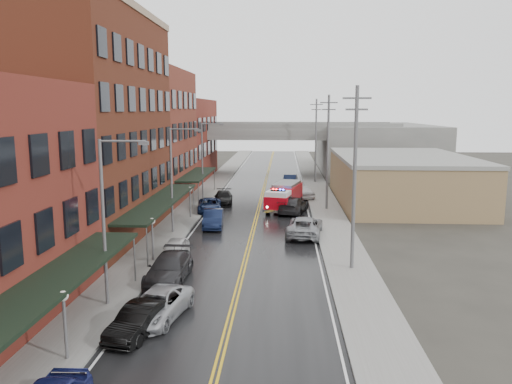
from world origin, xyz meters
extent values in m
cube|color=black|center=(0.00, 30.00, 0.01)|extent=(11.00, 160.00, 0.02)
cube|color=slate|center=(-7.30, 30.00, 0.07)|extent=(3.00, 160.00, 0.15)
cube|color=slate|center=(7.30, 30.00, 0.07)|extent=(3.00, 160.00, 0.15)
cube|color=gray|center=(-5.65, 30.00, 0.07)|extent=(0.30, 160.00, 0.15)
cube|color=gray|center=(5.65, 30.00, 0.07)|extent=(0.30, 160.00, 0.15)
cube|color=#4D1F14|center=(-13.30, 23.00, 9.00)|extent=(9.00, 20.00, 18.00)
cube|color=maroon|center=(-13.30, 40.50, 7.50)|extent=(9.00, 15.00, 15.00)
cube|color=#5F2318|center=(-13.30, 58.00, 6.00)|extent=(9.00, 20.00, 12.00)
cube|color=#93774F|center=(16.00, 40.00, 2.50)|extent=(14.00, 22.00, 5.00)
cube|color=slate|center=(18.00, 70.00, 4.00)|extent=(18.00, 30.00, 8.00)
cube|color=black|center=(-7.50, 4.00, 3.00)|extent=(2.60, 16.00, 0.18)
cylinder|color=slate|center=(-6.35, 11.60, 1.50)|extent=(0.10, 0.10, 3.00)
cube|color=black|center=(-7.50, 23.00, 3.00)|extent=(2.60, 18.00, 0.18)
cylinder|color=slate|center=(-6.35, 14.40, 1.50)|extent=(0.10, 0.10, 3.00)
cylinder|color=slate|center=(-6.35, 31.60, 1.50)|extent=(0.10, 0.10, 3.00)
cube|color=black|center=(-7.50, 40.50, 3.00)|extent=(2.60, 13.00, 0.18)
cylinder|color=slate|center=(-6.35, 34.40, 1.50)|extent=(0.10, 0.10, 3.00)
cylinder|color=slate|center=(-6.35, 46.60, 1.50)|extent=(0.10, 0.10, 3.00)
cylinder|color=#59595B|center=(-6.40, 2.00, 1.40)|extent=(0.14, 0.14, 2.80)
sphere|color=silver|center=(-6.40, 2.00, 2.90)|extent=(0.44, 0.44, 0.44)
cylinder|color=#59595B|center=(-6.40, 16.00, 1.40)|extent=(0.14, 0.14, 2.80)
sphere|color=silver|center=(-6.40, 16.00, 2.90)|extent=(0.44, 0.44, 0.44)
cylinder|color=#59595B|center=(-6.40, 30.00, 1.40)|extent=(0.14, 0.14, 2.80)
sphere|color=silver|center=(-6.40, 30.00, 2.90)|extent=(0.44, 0.44, 0.44)
cylinder|color=#59595B|center=(-6.80, 8.00, 4.50)|extent=(0.18, 0.18, 9.00)
cylinder|color=#59595B|center=(-5.60, 8.00, 8.90)|extent=(2.40, 0.12, 0.12)
cube|color=#59595B|center=(-4.50, 8.00, 8.80)|extent=(0.50, 0.22, 0.18)
cylinder|color=#59595B|center=(-6.80, 24.00, 4.50)|extent=(0.18, 0.18, 9.00)
cylinder|color=#59595B|center=(-5.60, 24.00, 8.90)|extent=(2.40, 0.12, 0.12)
cube|color=#59595B|center=(-4.50, 24.00, 8.80)|extent=(0.50, 0.22, 0.18)
cylinder|color=#59595B|center=(-6.80, 40.00, 4.50)|extent=(0.18, 0.18, 9.00)
cylinder|color=#59595B|center=(-5.60, 40.00, 8.90)|extent=(2.40, 0.12, 0.12)
cube|color=#59595B|center=(-4.50, 40.00, 8.80)|extent=(0.50, 0.22, 0.18)
cylinder|color=#59595B|center=(7.20, 15.00, 6.00)|extent=(0.24, 0.24, 12.00)
cube|color=#59595B|center=(7.20, 15.00, 11.20)|extent=(1.80, 0.12, 0.12)
cube|color=#59595B|center=(7.20, 15.00, 10.50)|extent=(1.40, 0.12, 0.12)
cylinder|color=#59595B|center=(7.20, 35.00, 6.00)|extent=(0.24, 0.24, 12.00)
cube|color=#59595B|center=(7.20, 35.00, 11.20)|extent=(1.80, 0.12, 0.12)
cube|color=#59595B|center=(7.20, 35.00, 10.50)|extent=(1.40, 0.12, 0.12)
cylinder|color=#59595B|center=(7.20, 55.00, 6.00)|extent=(0.24, 0.24, 12.00)
cube|color=#59595B|center=(7.20, 55.00, 11.20)|extent=(1.80, 0.12, 0.12)
cube|color=#59595B|center=(7.20, 55.00, 10.50)|extent=(1.40, 0.12, 0.12)
cube|color=slate|center=(0.00, 62.00, 6.75)|extent=(40.00, 10.00, 1.50)
cube|color=slate|center=(-11.00, 62.00, 3.00)|extent=(1.60, 8.00, 6.00)
cube|color=slate|center=(11.00, 62.00, 3.00)|extent=(1.60, 8.00, 6.00)
cube|color=#B90815|center=(3.00, 36.18, 1.47)|extent=(3.56, 5.62, 1.99)
cube|color=#B90815|center=(2.10, 32.60, 1.18)|extent=(2.89, 2.96, 1.42)
cube|color=silver|center=(2.10, 32.60, 2.13)|extent=(2.73, 2.75, 0.47)
cube|color=black|center=(2.15, 32.78, 1.47)|extent=(2.68, 2.05, 0.76)
cube|color=slate|center=(3.00, 36.18, 2.60)|extent=(3.24, 5.20, 0.28)
cube|color=black|center=(2.10, 32.60, 2.44)|extent=(1.53, 0.63, 0.13)
sphere|color=#FF0C0C|center=(1.60, 32.72, 2.52)|extent=(0.19, 0.19, 0.19)
sphere|color=#1933FF|center=(2.61, 32.47, 2.52)|extent=(0.19, 0.19, 0.19)
cylinder|color=black|center=(1.07, 32.76, 0.47)|extent=(1.00, 0.55, 0.95)
cylinder|color=black|center=(3.09, 32.25, 0.47)|extent=(1.00, 0.55, 0.95)
cylinder|color=black|center=(1.88, 35.97, 0.47)|extent=(1.00, 0.55, 0.95)
cylinder|color=black|center=(3.90, 35.46, 0.47)|extent=(1.00, 0.55, 0.95)
cylinder|color=black|center=(2.46, 38.27, 0.47)|extent=(1.00, 0.55, 0.95)
cylinder|color=black|center=(4.48, 37.76, 0.47)|extent=(1.00, 0.55, 0.95)
imported|color=black|center=(-4.10, 4.70, 0.71)|extent=(2.42, 4.54, 1.42)
imported|color=#96989D|center=(-3.69, 6.48, 0.72)|extent=(3.27, 5.49, 1.43)
imported|color=#252528|center=(-4.39, 12.21, 0.81)|extent=(2.36, 5.63, 1.62)
imported|color=silver|center=(-5.00, 16.86, 0.70)|extent=(1.80, 4.15, 1.39)
imported|color=black|center=(-3.66, 26.49, 0.80)|extent=(2.11, 4.98, 1.60)
imported|color=#132047|center=(-5.00, 33.20, 0.71)|extent=(2.97, 5.34, 1.41)
imported|color=black|center=(-4.13, 37.63, 0.73)|extent=(2.40, 5.17, 1.46)
imported|color=gray|center=(4.44, 23.80, 0.83)|extent=(3.47, 6.27, 1.66)
imported|color=black|center=(3.66, 33.30, 0.82)|extent=(3.64, 6.05, 1.64)
imported|color=silver|center=(4.95, 41.80, 0.77)|extent=(3.04, 4.85, 1.54)
imported|color=black|center=(3.60, 51.82, 0.81)|extent=(2.15, 5.06, 1.62)
camera|label=1|loc=(2.65, -17.09, 10.49)|focal=35.00mm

